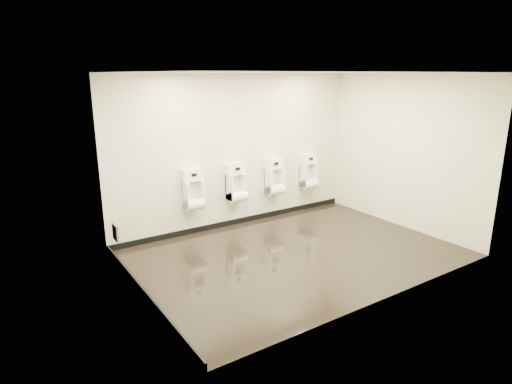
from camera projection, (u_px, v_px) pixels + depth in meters
ground at (295, 254)px, 6.85m from camera, size 5.00×3.50×0.00m
ceiling at (300, 72)px, 6.10m from camera, size 5.00×3.50×0.00m
back_wall at (238, 151)px, 7.88m from camera, size 5.00×0.02×2.80m
front_wall at (391, 194)px, 5.07m from camera, size 5.00×0.02×2.80m
left_wall at (136, 192)px, 5.15m from camera, size 0.02×3.50×2.80m
right_wall at (405, 152)px, 7.80m from camera, size 0.02×3.50×2.80m
tile_overlay_left at (136, 192)px, 5.15m from camera, size 0.01×3.50×2.80m
skirting_back at (239, 221)px, 8.23m from camera, size 5.00×0.02×0.10m
skirting_left at (144, 293)px, 5.51m from camera, size 0.02×3.50×0.10m
access_panel at (115, 232)px, 6.36m from camera, size 0.04×0.25×0.25m
urinal_0 at (193, 192)px, 7.42m from camera, size 0.38×0.28×0.70m
urinal_1 at (236, 185)px, 7.88m from camera, size 0.38×0.28×0.70m
urinal_2 at (274, 179)px, 8.34m from camera, size 0.38×0.28×0.70m
urinal_3 at (309, 174)px, 8.80m from camera, size 0.38×0.28×0.70m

